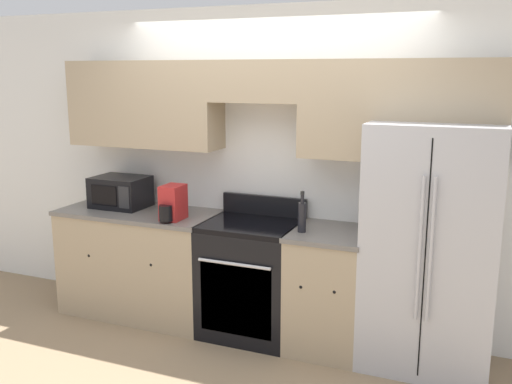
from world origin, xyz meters
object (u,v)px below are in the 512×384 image
Objects in this scene: microwave at (121,192)px; refrigerator at (430,247)px; oven_range at (251,278)px; bottle at (302,216)px.

refrigerator is at bearing -0.56° from microwave.
refrigerator is at bearing 1.53° from oven_range.
bottle is (-0.91, -0.13, 0.17)m from refrigerator.
oven_range is at bearing -178.47° from refrigerator.
refrigerator reaches higher than bottle.
microwave is (-2.62, 0.03, 0.18)m from refrigerator.
microwave is at bearing 177.19° from oven_range.
microwave is at bearing 179.44° from refrigerator.
refrigerator reaches higher than microwave.
microwave is 1.72m from bottle.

